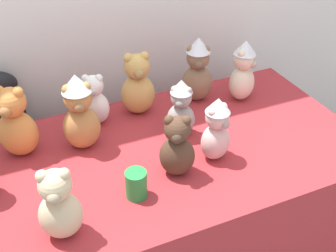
% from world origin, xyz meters
% --- Properties ---
extents(display_table, '(1.67, 0.90, 0.76)m').
position_xyz_m(display_table, '(0.00, 0.25, 0.38)').
color(display_table, maroon).
rests_on(display_table, ground_plane).
extents(instrument_case, '(0.29, 0.14, 0.98)m').
position_xyz_m(instrument_case, '(-0.65, 0.83, 0.49)').
color(instrument_case, black).
rests_on(instrument_case, ground_plane).
extents(teddy_bear_sand, '(0.17, 0.16, 0.28)m').
position_xyz_m(teddy_bear_sand, '(-0.50, -0.03, 0.89)').
color(teddy_bear_sand, '#CCB78E').
rests_on(teddy_bear_sand, display_table).
extents(teddy_bear_cocoa, '(0.17, 0.16, 0.27)m').
position_xyz_m(teddy_bear_cocoa, '(-0.03, 0.10, 0.88)').
color(teddy_bear_cocoa, '#4C3323').
rests_on(teddy_bear_cocoa, display_table).
extents(teddy_bear_snow, '(0.16, 0.14, 0.25)m').
position_xyz_m(teddy_bear_snow, '(-0.22, 0.57, 0.87)').
color(teddy_bear_snow, white).
rests_on(teddy_bear_snow, display_table).
extents(teddy_bear_ash, '(0.16, 0.15, 0.27)m').
position_xyz_m(teddy_bear_ash, '(0.10, 0.33, 0.89)').
color(teddy_bear_ash, gray).
rests_on(teddy_bear_ash, display_table).
extents(teddy_bear_honey, '(0.18, 0.16, 0.31)m').
position_xyz_m(teddy_bear_honey, '(-0.01, 0.57, 0.90)').
color(teddy_bear_honey, tan).
rests_on(teddy_bear_honey, display_table).
extents(teddy_bear_caramel, '(0.17, 0.15, 0.34)m').
position_xyz_m(teddy_bear_caramel, '(-0.32, 0.42, 0.92)').
color(teddy_bear_caramel, '#B27A42').
rests_on(teddy_bear_caramel, display_table).
extents(teddy_bear_mocha, '(0.18, 0.17, 0.33)m').
position_xyz_m(teddy_bear_mocha, '(0.29, 0.57, 0.92)').
color(teddy_bear_mocha, '#7F6047').
rests_on(teddy_bear_mocha, display_table).
extents(teddy_bear_blush, '(0.15, 0.14, 0.28)m').
position_xyz_m(teddy_bear_blush, '(0.15, 0.13, 0.89)').
color(teddy_bear_blush, beige).
rests_on(teddy_bear_blush, display_table).
extents(teddy_bear_ginger, '(0.21, 0.20, 0.32)m').
position_xyz_m(teddy_bear_ginger, '(-0.56, 0.47, 0.90)').
color(teddy_bear_ginger, '#D17F3D').
rests_on(teddy_bear_ginger, display_table).
extents(teddy_bear_cream, '(0.18, 0.18, 0.31)m').
position_xyz_m(teddy_bear_cream, '(0.50, 0.49, 0.91)').
color(teddy_bear_cream, beige).
rests_on(teddy_bear_cream, display_table).
extents(party_cup_green, '(0.08, 0.08, 0.11)m').
position_xyz_m(party_cup_green, '(-0.22, 0.04, 0.81)').
color(party_cup_green, '#238C3D').
rests_on(party_cup_green, display_table).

